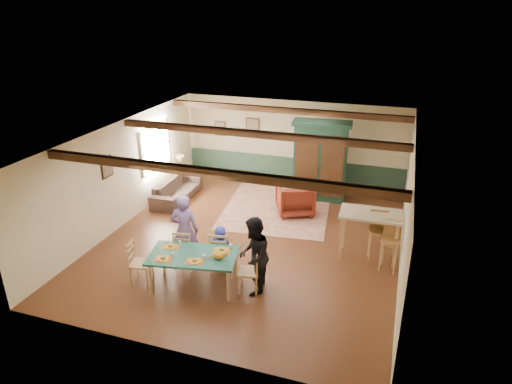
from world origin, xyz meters
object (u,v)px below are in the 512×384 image
(dining_table, at_px, (194,271))
(armchair, at_px, (295,198))
(dining_chair_far_left, at_px, (185,248))
(person_woman, at_px, (254,256))
(bar_stool_left, at_px, (377,237))
(cat, at_px, (218,255))
(counter_table, at_px, (369,236))
(table_lamp, at_px, (180,164))
(dining_chair_end_right, at_px, (249,270))
(person_child, at_px, (221,247))
(sofa, at_px, (177,190))
(end_table, at_px, (181,179))
(bar_stool_right, at_px, (390,247))
(armoire, at_px, (320,161))
(dining_chair_far_right, at_px, (220,250))
(person_man, at_px, (185,231))
(dining_chair_end_left, at_px, (141,262))

(dining_table, xyz_separation_m, armchair, (1.11, 4.07, 0.08))
(dining_chair_far_left, distance_m, person_woman, 1.80)
(dining_chair_far_left, relative_size, bar_stool_left, 0.80)
(dining_table, distance_m, cat, 0.71)
(dining_chair_far_left, xyz_separation_m, counter_table, (3.78, 1.66, 0.10))
(person_woman, bearing_deg, table_lamp, -149.72)
(person_woman, relative_size, cat, 4.58)
(dining_chair_far_left, bearing_deg, dining_chair_end_right, 155.08)
(person_woman, bearing_deg, person_child, -133.26)
(dining_chair_end_right, distance_m, sofa, 5.15)
(end_table, distance_m, table_lamp, 0.53)
(sofa, relative_size, bar_stool_right, 1.80)
(armoire, bearing_deg, counter_table, -65.89)
(dining_chair_far_right, bearing_deg, counter_table, -163.83)
(dining_chair_far_right, height_order, person_woman, person_woman)
(person_man, height_order, table_lamp, person_man)
(armoire, distance_m, end_table, 4.39)
(dining_table, xyz_separation_m, dining_chair_far_right, (0.26, 0.77, 0.10))
(person_woman, bearing_deg, dining_table, -90.00)
(dining_table, distance_m, dining_chair_end_right, 1.13)
(sofa, distance_m, end_table, 0.89)
(dining_chair_far_left, height_order, dining_chair_end_right, same)
(end_table, relative_size, bar_stool_left, 0.48)
(dining_table, relative_size, dining_chair_far_right, 1.89)
(person_woman, relative_size, bar_stool_left, 1.40)
(dining_chair_far_left, distance_m, bar_stool_left, 4.29)
(dining_chair_far_left, relative_size, cat, 2.64)
(armoire, height_order, sofa, armoire)
(person_man, bearing_deg, dining_table, 116.57)
(dining_chair_far_left, bearing_deg, sofa, -70.46)
(counter_table, bearing_deg, dining_chair_end_left, -150.35)
(dining_table, bearing_deg, armoire, 73.76)
(armoire, bearing_deg, dining_chair_far_right, -111.38)
(dining_chair_end_right, relative_size, armchair, 0.95)
(dining_chair_far_right, height_order, dining_chair_end_right, same)
(dining_chair_far_left, bearing_deg, armoire, -124.35)
(person_man, distance_m, table_lamp, 4.63)
(person_woman, bearing_deg, counter_table, 124.48)
(dining_chair_far_right, distance_m, end_table, 5.00)
(sofa, height_order, bar_stool_left, bar_stool_left)
(dining_chair_end_left, height_order, bar_stool_left, bar_stool_left)
(dining_chair_end_left, height_order, dining_chair_end_right, same)
(table_lamp, bearing_deg, cat, -55.54)
(dining_chair_end_left, bearing_deg, bar_stool_right, -77.27)
(dining_chair_end_right, relative_size, sofa, 0.46)
(dining_chair_end_left, height_order, sofa, dining_chair_end_left)
(cat, height_order, bar_stool_left, bar_stool_left)
(dining_chair_end_left, relative_size, table_lamp, 1.85)
(sofa, bearing_deg, dining_chair_far_left, -151.63)
(dining_chair_end_left, xyz_separation_m, end_table, (-1.62, 4.98, -0.19))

